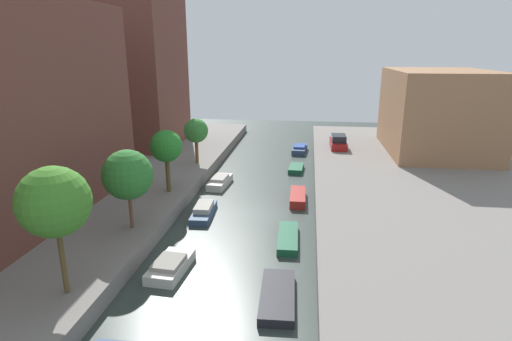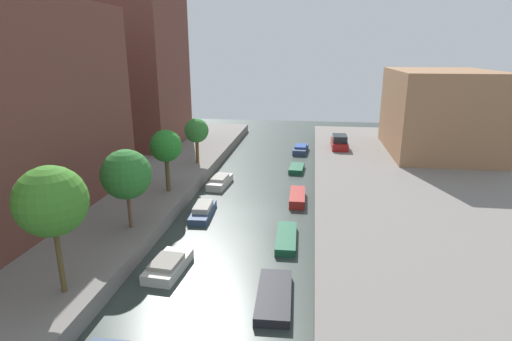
# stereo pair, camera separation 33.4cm
# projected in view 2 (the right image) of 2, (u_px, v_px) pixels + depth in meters

# --- Properties ---
(ground_plane) EXTENTS (84.00, 84.00, 0.00)m
(ground_plane) POSITION_uv_depth(u_px,v_px,m) (247.00, 213.00, 30.94)
(ground_plane) COLOR #333D38
(quay_left) EXTENTS (20.00, 64.00, 1.00)m
(quay_left) POSITION_uv_depth(u_px,v_px,m) (62.00, 197.00, 32.77)
(quay_left) COLOR gray
(quay_left) RESTS_ON ground_plane
(quay_right) EXTENTS (20.00, 64.00, 1.00)m
(quay_right) POSITION_uv_depth(u_px,v_px,m) (458.00, 218.00, 28.82)
(quay_right) COLOR gray
(quay_right) RESTS_ON ground_plane
(apartment_tower_far) EXTENTS (10.00, 11.27, 18.59)m
(apartment_tower_far) POSITION_uv_depth(u_px,v_px,m) (133.00, 64.00, 46.79)
(apartment_tower_far) COLOR brown
(apartment_tower_far) RESTS_ON quay_left
(low_block_right) EXTENTS (10.00, 13.93, 8.78)m
(low_block_right) POSITION_uv_depth(u_px,v_px,m) (439.00, 112.00, 43.99)
(low_block_right) COLOR #9E704C
(low_block_right) RESTS_ON quay_right
(street_tree_0) EXTENTS (3.17, 3.17, 6.08)m
(street_tree_0) POSITION_uv_depth(u_px,v_px,m) (51.00, 202.00, 17.90)
(street_tree_0) COLOR brown
(street_tree_0) RESTS_ON quay_left
(street_tree_1) EXTENTS (3.10, 3.10, 5.06)m
(street_tree_1) POSITION_uv_depth(u_px,v_px,m) (126.00, 175.00, 25.11)
(street_tree_1) COLOR brown
(street_tree_1) RESTS_ON quay_left
(street_tree_2) EXTENTS (2.51, 2.51, 4.93)m
(street_tree_2) POSITION_uv_depth(u_px,v_px,m) (166.00, 146.00, 31.76)
(street_tree_2) COLOR brown
(street_tree_2) RESTS_ON quay_left
(street_tree_3) EXTENTS (2.38, 2.38, 4.44)m
(street_tree_3) POSITION_uv_depth(u_px,v_px,m) (196.00, 131.00, 40.01)
(street_tree_3) COLOR brown
(street_tree_3) RESTS_ON quay_left
(parked_car) EXTENTS (1.81, 4.37, 1.54)m
(parked_car) POSITION_uv_depth(u_px,v_px,m) (339.00, 142.00, 46.81)
(parked_car) COLOR maroon
(parked_car) RESTS_ON quay_right
(moored_boat_left_1) EXTENTS (1.94, 3.60, 0.83)m
(moored_boat_left_1) POSITION_uv_depth(u_px,v_px,m) (168.00, 265.00, 22.72)
(moored_boat_left_1) COLOR beige
(moored_boat_left_1) RESTS_ON ground_plane
(moored_boat_left_2) EXTENTS (1.57, 4.20, 0.87)m
(moored_boat_left_2) POSITION_uv_depth(u_px,v_px,m) (203.00, 211.00, 30.43)
(moored_boat_left_2) COLOR #33476B
(moored_boat_left_2) RESTS_ON ground_plane
(moored_boat_left_3) EXTENTS (1.71, 3.94, 0.87)m
(moored_boat_left_3) POSITION_uv_depth(u_px,v_px,m) (220.00, 181.00, 37.08)
(moored_boat_left_3) COLOR beige
(moored_boat_left_3) RESTS_ON ground_plane
(moored_boat_right_1) EXTENTS (1.82, 4.42, 0.46)m
(moored_boat_right_1) POSITION_uv_depth(u_px,v_px,m) (274.00, 296.00, 20.12)
(moored_boat_right_1) COLOR #232328
(moored_boat_right_1) RESTS_ON ground_plane
(moored_boat_right_2) EXTENTS (1.36, 4.28, 0.49)m
(moored_boat_right_2) POSITION_uv_depth(u_px,v_px,m) (286.00, 238.00, 26.26)
(moored_boat_right_2) COLOR #195638
(moored_boat_right_2) RESTS_ON ground_plane
(moored_boat_right_3) EXTENTS (1.27, 3.92, 0.69)m
(moored_boat_right_3) POSITION_uv_depth(u_px,v_px,m) (297.00, 197.00, 33.22)
(moored_boat_right_3) COLOR maroon
(moored_boat_right_3) RESTS_ON ground_plane
(moored_boat_right_4) EXTENTS (1.53, 3.18, 0.49)m
(moored_boat_right_4) POSITION_uv_depth(u_px,v_px,m) (297.00, 168.00, 41.57)
(moored_boat_right_4) COLOR #195638
(moored_boat_right_4) RESTS_ON ground_plane
(moored_boat_right_5) EXTENTS (1.80, 4.11, 0.88)m
(moored_boat_right_5) POSITION_uv_depth(u_px,v_px,m) (301.00, 149.00, 49.03)
(moored_boat_right_5) COLOR #33476B
(moored_boat_right_5) RESTS_ON ground_plane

